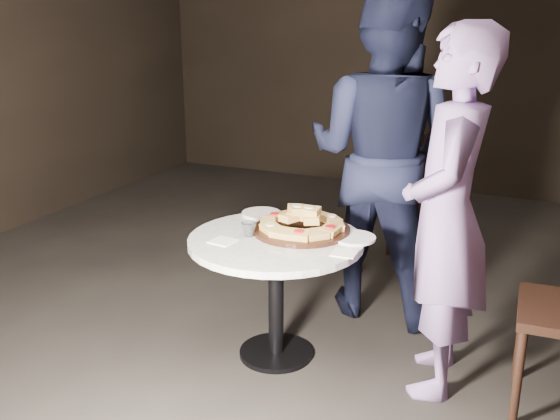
% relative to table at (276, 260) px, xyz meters
% --- Properties ---
extents(floor, '(7.00, 7.00, 0.00)m').
position_rel_table_xyz_m(floor, '(0.13, 0.14, -0.54)').
color(floor, black).
rests_on(floor, ground).
extents(table, '(1.09, 1.09, 0.66)m').
position_rel_table_xyz_m(table, '(0.00, 0.00, 0.00)').
color(table, black).
rests_on(table, ground).
extents(serving_board, '(0.54, 0.54, 0.02)m').
position_rel_table_xyz_m(serving_board, '(0.08, 0.13, 0.13)').
color(serving_board, black).
rests_on(serving_board, table).
extents(focaccia_pile, '(0.45, 0.44, 0.12)m').
position_rel_table_xyz_m(focaccia_pile, '(0.08, 0.14, 0.18)').
color(focaccia_pile, tan).
rests_on(focaccia_pile, serving_board).
extents(plate_left, '(0.27, 0.27, 0.01)m').
position_rel_table_xyz_m(plate_left, '(-0.23, 0.31, 0.13)').
color(plate_left, white).
rests_on(plate_left, table).
extents(plate_right, '(0.26, 0.26, 0.01)m').
position_rel_table_xyz_m(plate_right, '(0.36, 0.14, 0.13)').
color(plate_right, white).
rests_on(plate_right, table).
extents(water_glass, '(0.09, 0.09, 0.07)m').
position_rel_table_xyz_m(water_glass, '(-0.13, -0.04, 0.16)').
color(water_glass, silver).
rests_on(water_glass, table).
extents(napkin_near, '(0.13, 0.13, 0.01)m').
position_rel_table_xyz_m(napkin_near, '(-0.21, -0.16, 0.13)').
color(napkin_near, white).
rests_on(napkin_near, table).
extents(napkin_far, '(0.12, 0.12, 0.01)m').
position_rel_table_xyz_m(napkin_far, '(0.38, -0.07, 0.13)').
color(napkin_far, white).
rests_on(napkin_far, table).
extents(chair_far, '(0.59, 0.61, 1.03)m').
position_rel_table_xyz_m(chair_far, '(0.29, 1.30, 0.06)').
color(chair_far, black).
rests_on(chair_far, ground).
extents(diner_navy, '(0.99, 0.81, 1.90)m').
position_rel_table_xyz_m(diner_navy, '(0.32, 0.77, 0.41)').
color(diner_navy, black).
rests_on(diner_navy, ground).
extents(diner_teal, '(0.50, 0.67, 1.70)m').
position_rel_table_xyz_m(diner_teal, '(0.81, 0.10, 0.31)').
color(diner_teal, '#8066A4').
rests_on(diner_teal, ground).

